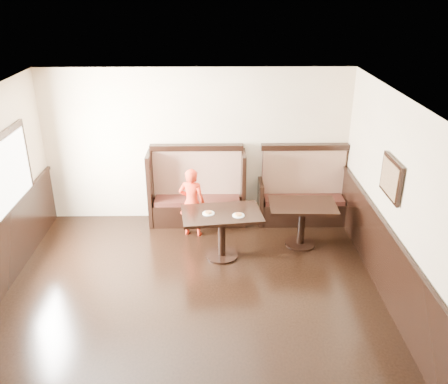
{
  "coord_description": "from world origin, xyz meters",
  "views": [
    {
      "loc": [
        0.36,
        -4.65,
        4.12
      ],
      "look_at": [
        0.48,
        2.35,
        1.0
      ],
      "focal_mm": 38.0,
      "sensor_mm": 36.0,
      "label": 1
    }
  ],
  "objects_px": {
    "booth_main": "(197,195)",
    "table_main": "(222,223)",
    "booth_neighbor": "(303,196)",
    "table_neighbor": "(302,214)",
    "child": "(192,202)"
  },
  "relations": [
    {
      "from": "booth_main",
      "to": "booth_neighbor",
      "type": "distance_m",
      "value": 1.95
    },
    {
      "from": "table_main",
      "to": "child",
      "type": "distance_m",
      "value": 0.9
    },
    {
      "from": "booth_main",
      "to": "table_main",
      "type": "distance_m",
      "value": 1.35
    },
    {
      "from": "booth_neighbor",
      "to": "child",
      "type": "height_order",
      "value": "booth_neighbor"
    },
    {
      "from": "booth_neighbor",
      "to": "child",
      "type": "distance_m",
      "value": 2.1
    },
    {
      "from": "booth_neighbor",
      "to": "table_neighbor",
      "type": "height_order",
      "value": "booth_neighbor"
    },
    {
      "from": "table_neighbor",
      "to": "child",
      "type": "xyz_separation_m",
      "value": [
        -1.85,
        0.38,
        0.06
      ]
    },
    {
      "from": "booth_main",
      "to": "table_neighbor",
      "type": "relative_size",
      "value": 1.57
    },
    {
      "from": "booth_main",
      "to": "child",
      "type": "distance_m",
      "value": 0.55
    },
    {
      "from": "booth_neighbor",
      "to": "table_neighbor",
      "type": "relative_size",
      "value": 1.48
    },
    {
      "from": "booth_neighbor",
      "to": "table_main",
      "type": "height_order",
      "value": "booth_neighbor"
    },
    {
      "from": "table_main",
      "to": "table_neighbor",
      "type": "height_order",
      "value": "table_main"
    },
    {
      "from": "booth_main",
      "to": "table_main",
      "type": "height_order",
      "value": "booth_main"
    },
    {
      "from": "booth_neighbor",
      "to": "booth_main",
      "type": "bearing_deg",
      "value": 179.95
    },
    {
      "from": "booth_neighbor",
      "to": "table_main",
      "type": "bearing_deg",
      "value": -139.95
    }
  ]
}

